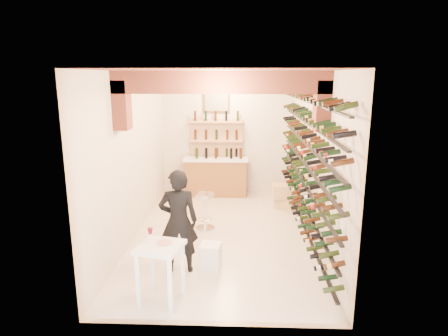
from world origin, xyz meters
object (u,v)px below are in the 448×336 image
(tasting_table, at_px, (160,255))
(crate_lower, at_px, (284,203))
(back_counter, at_px, (216,176))
(person, at_px, (178,221))
(wine_rack, at_px, (303,160))
(chrome_barstool, at_px, (205,208))
(white_stool, at_px, (210,256))

(tasting_table, xyz_separation_m, crate_lower, (2.18, 4.07, -0.56))
(back_counter, xyz_separation_m, person, (-0.36, -4.20, 0.32))
(wine_rack, bearing_deg, crate_lower, 94.58)
(back_counter, relative_size, person, 0.99)
(wine_rack, bearing_deg, person, -144.68)
(person, height_order, chrome_barstool, person)
(crate_lower, bearing_deg, person, -122.85)
(white_stool, xyz_separation_m, chrome_barstool, (-0.23, 1.68, 0.24))
(person, bearing_deg, tasting_table, 74.30)
(white_stool, distance_m, person, 0.83)
(tasting_table, bearing_deg, crate_lower, 75.05)
(crate_lower, bearing_deg, chrome_barstool, -142.12)
(white_stool, relative_size, person, 0.24)
(chrome_barstool, bearing_deg, wine_rack, -7.23)
(back_counter, distance_m, chrome_barstool, 2.41)
(wine_rack, relative_size, tasting_table, 5.56)
(white_stool, distance_m, chrome_barstool, 1.71)
(white_stool, height_order, chrome_barstool, chrome_barstool)
(white_stool, distance_m, crate_lower, 3.45)
(person, bearing_deg, white_stool, -174.71)
(wine_rack, xyz_separation_m, person, (-2.19, -1.55, -0.69))
(tasting_table, bearing_deg, person, 95.29)
(back_counter, height_order, white_stool, back_counter)
(wine_rack, xyz_separation_m, back_counter, (-1.83, 2.65, -1.02))
(wine_rack, xyz_separation_m, tasting_table, (-2.31, -2.43, -0.85))
(white_stool, bearing_deg, wine_rack, 40.34)
(chrome_barstool, bearing_deg, person, -98.50)
(crate_lower, bearing_deg, wine_rack, -85.42)
(wine_rack, distance_m, person, 2.77)
(back_counter, xyz_separation_m, crate_lower, (1.70, -1.01, -0.40))
(chrome_barstool, height_order, crate_lower, chrome_barstool)
(person, relative_size, chrome_barstool, 2.21)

